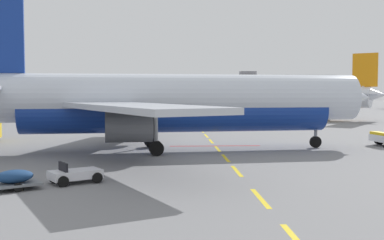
% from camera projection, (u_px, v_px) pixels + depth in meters
% --- Properties ---
extents(ground, '(400.00, 400.00, 0.00)m').
position_uv_depth(ground, '(372.00, 129.00, 61.20)').
color(ground, slate).
extents(apron_paint_markings, '(8.00, 96.71, 0.01)m').
position_uv_depth(apron_paint_markings, '(202.00, 131.00, 58.02)').
color(apron_paint_markings, yellow).
rests_on(apron_paint_markings, ground).
extents(airliner_foreground, '(34.82, 34.39, 12.20)m').
position_uv_depth(airliner_foreground, '(170.00, 102.00, 38.53)').
color(airliner_foreground, silver).
rests_on(airliner_foreground, ground).
extents(airliner_mid_left, '(28.24, 26.18, 10.97)m').
position_uv_depth(airliner_mid_left, '(294.00, 99.00, 83.81)').
color(airliner_mid_left, silver).
rests_on(airliner_mid_left, ground).
extents(baggage_train, '(8.08, 5.78, 1.14)m').
position_uv_depth(baggage_train, '(15.00, 179.00, 23.30)').
color(baggage_train, silver).
rests_on(baggage_train, ground).
extents(terminal_satellite, '(90.43, 18.62, 12.63)m').
position_uv_depth(terminal_satellite, '(213.00, 90.00, 183.79)').
color(terminal_satellite, gray).
rests_on(terminal_satellite, ground).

